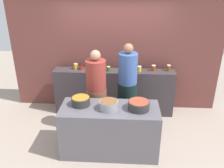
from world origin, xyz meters
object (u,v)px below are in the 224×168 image
Objects in this scene: preserve_jar_3 at (108,69)px; cooking_pot_center at (109,105)px; preserve_jar_4 at (127,69)px; preserve_jar_7 at (169,68)px; preserve_jar_0 at (76,66)px; cook_in_cap at (127,91)px; preserve_jar_1 at (81,67)px; cooking_pot_left at (81,101)px; preserve_jar_5 at (139,69)px; preserve_jar_2 at (91,68)px; cook_with_tongs at (97,97)px; cooking_pot_right at (139,105)px; preserve_jar_6 at (154,68)px.

cooking_pot_center is at bearing -85.58° from preserve_jar_3.
preserve_jar_7 is at bearing 4.68° from preserve_jar_4.
preserve_jar_0 is 0.07× the size of cook_in_cap.
preserve_jar_1 is 0.38× the size of cooking_pot_left.
cooking_pot_left is (-0.79, -1.31, -0.13)m from preserve_jar_4.
preserve_jar_5 is at bearing 64.11° from cook_in_cap.
cook_with_tongs is (0.21, -0.76, -0.32)m from preserve_jar_2.
cooking_pot_center is at bearing -13.36° from cooking_pot_left.
cook_with_tongs reaches higher than preserve_jar_4.
preserve_jar_5 is at bearing -2.41° from preserve_jar_1.
preserve_jar_4 is at bearing 78.43° from cooking_pot_center.
preserve_jar_3 is at bearing 179.80° from preserve_jar_5.
preserve_jar_0 is at bearing 176.84° from preserve_jar_5.
cooking_pot_right is at bearing -47.16° from preserve_jar_0.
cooking_pot_center is at bearing -60.24° from preserve_jar_0.
preserve_jar_0 is 1.07m from cook_with_tongs.
cook_with_tongs is (-1.50, -0.87, -0.33)m from preserve_jar_7.
cooking_pot_center is (-0.57, -1.41, -0.14)m from preserve_jar_5.
preserve_jar_6 is (0.32, 0.08, 0.00)m from preserve_jar_5.
cook_in_cap reaches higher than preserve_jar_4.
preserve_jar_0 is 1.99m from cooking_pot_right.
preserve_jar_2 is (0.23, -0.07, -0.00)m from preserve_jar_1.
preserve_jar_3 is 0.83× the size of preserve_jar_5.
preserve_jar_0 is at bearing 132.84° from cooking_pot_right.
preserve_jar_7 reaches higher than cooking_pot_right.
cook_with_tongs reaches higher than cooking_pot_right.
cooking_pot_left is 1.12m from cook_in_cap.
cooking_pot_right is at bearing -77.52° from cook_in_cap.
cook_in_cap is at bearing 70.51° from cooking_pot_center.
cook_in_cap reaches higher than cooking_pot_left.
cook_in_cap is (0.31, 0.88, -0.15)m from cooking_pot_center.
preserve_jar_0 is 1.42m from cooking_pot_left.
cooking_pot_left is (-1.06, -1.29, -0.14)m from preserve_jar_5.
preserve_jar_6 reaches higher than preserve_jar_5.
preserve_jar_0 is 0.13m from preserve_jar_1.
preserve_jar_0 is at bearing -179.57° from preserve_jar_7.
preserve_jar_2 reaches higher than cooking_pot_center.
preserve_jar_4 is 0.34× the size of cooking_pot_left.
cook_in_cap reaches higher than preserve_jar_1.
cooking_pot_center is 0.95m from cook_in_cap.
preserve_jar_7 is at bearing 34.44° from cook_in_cap.
cooking_pot_center reaches higher than cooking_pot_right.
preserve_jar_4 is 0.34× the size of cooking_pot_center.
preserve_jar_3 is 0.28× the size of cooking_pot_right.
cook_in_cap is (0.81, 0.77, -0.15)m from cooking_pot_left.
cooking_pot_right is (-0.71, -1.47, -0.15)m from preserve_jar_7.
preserve_jar_0 is at bearing -179.87° from preserve_jar_6.
cook_with_tongs is (-0.18, -0.78, -0.31)m from preserve_jar_3.
cooking_pot_right is (1.00, -0.09, 0.00)m from cooking_pot_left.
preserve_jar_2 reaches higher than preserve_jar_3.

